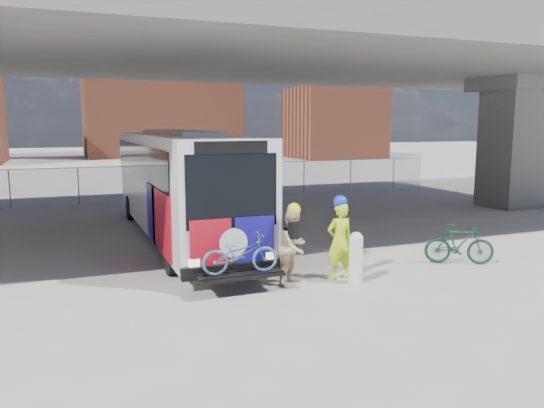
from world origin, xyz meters
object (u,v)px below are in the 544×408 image
cyclist_tan (294,246)px  bike_parked (459,244)px  bus (179,177)px  cyclist_hivis (340,239)px  bollard (356,256)px

cyclist_tan → bike_parked: 5.09m
bus → cyclist_tan: size_ratio=6.42×
bus → cyclist_tan: 6.59m
cyclist_hivis → bike_parked: bearing=176.2°
bus → cyclist_tan: bearing=-77.0°
bus → cyclist_tan: bus is taller
bollard → cyclist_hivis: cyclist_hivis is taller
bus → bike_parked: (6.54, -6.32, -1.54)m
bus → bollard: (2.90, -6.84, -1.42)m
cyclist_tan → bike_parked: bearing=-34.8°
bollard → bike_parked: bollard is taller
bollard → cyclist_hivis: 0.64m
bollard → cyclist_tan: (-1.44, 0.51, 0.26)m
cyclist_hivis → cyclist_tan: 1.27m
bollard → bus: bearing=113.0°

